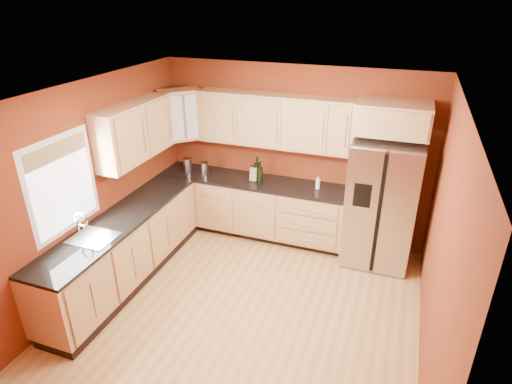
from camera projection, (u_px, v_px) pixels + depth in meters
The scene contains 23 objects.
floor at pixel (246, 307), 5.23m from camera, with size 4.00×4.00×0.00m, color #AF7F43.
ceiling at pixel (244, 94), 4.12m from camera, with size 4.00×4.00×0.00m, color white.
wall_back at pixel (293, 154), 6.37m from camera, with size 4.00×0.04×2.60m, color maroon.
wall_front at pixel (142, 341), 2.97m from camera, with size 4.00×0.04×2.60m, color maroon.
wall_left at pixel (95, 187), 5.29m from camera, with size 0.04×4.00×2.60m, color maroon.
wall_right at pixel (441, 247), 4.06m from camera, with size 0.04×4.00×2.60m, color maroon.
base_cabinets_back at pixel (252, 208), 6.66m from camera, with size 2.90×0.60×0.88m, color #AF7E55.
base_cabinets_left at pixel (124, 251), 5.56m from camera, with size 0.60×2.80×0.88m, color #AF7E55.
countertop_back at pixel (252, 181), 6.45m from camera, with size 2.90×0.62×0.04m, color black.
countertop_left at pixel (120, 220), 5.36m from camera, with size 0.62×2.80×0.04m, color black.
upper_cabinets_back at pixel (275, 121), 6.09m from camera, with size 2.30×0.33×0.75m, color #AF7E55.
upper_cabinets_left at pixel (135, 131), 5.63m from camera, with size 0.33×1.35×0.75m, color #AF7E55.
corner_upper_cabinet at pixel (181, 115), 6.38m from camera, with size 0.62×0.33×0.75m, color #AF7E55.
over_fridge_cabinet at pixel (393, 118), 5.38m from camera, with size 0.92×0.60×0.40m, color #AF7E55.
refrigerator at pixel (381, 203), 5.82m from camera, with size 0.90×0.75×1.78m, color #B0B0B5.
window at pixel (63, 185), 4.75m from camera, with size 0.03×0.90×1.00m, color white.
sink_faucet at pixel (91, 227), 4.87m from camera, with size 0.50×0.42×0.30m, color silver, non-canonical shape.
canister_left at pixel (188, 165), 6.70m from camera, with size 0.13×0.13×0.22m, color #B0B0B5.
canister_right at pixel (204, 169), 6.58m from camera, with size 0.13×0.13×0.20m, color #B0B0B5.
wine_bottle_a at pixel (260, 173), 6.25m from camera, with size 0.08×0.08×0.35m, color black, non-canonical shape.
wine_bottle_b at pixel (257, 168), 6.37m from camera, with size 0.08×0.08×0.37m, color black, non-canonical shape.
knife_block at pixel (254, 174), 6.39m from camera, with size 0.10×0.09×0.21m, color #A97A52.
soap_dispenser at pixel (318, 183), 6.12m from camera, with size 0.06×0.06×0.18m, color white.
Camera 1 is at (1.51, -3.84, 3.51)m, focal length 30.00 mm.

